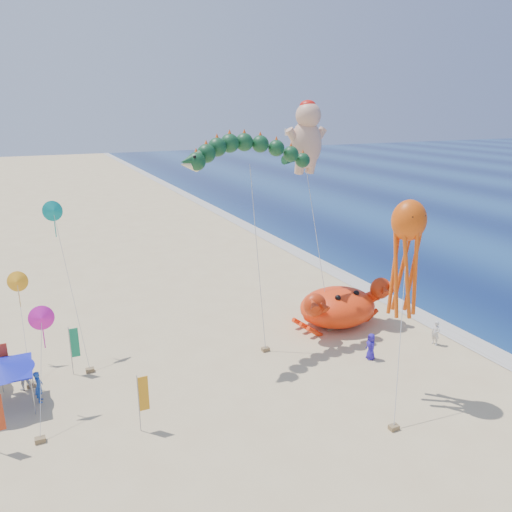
{
  "coord_description": "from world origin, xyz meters",
  "views": [
    {
      "loc": [
        -15.25,
        -26.56,
        15.96
      ],
      "look_at": [
        -2.0,
        2.0,
        6.5
      ],
      "focal_mm": 35.0,
      "sensor_mm": 36.0,
      "label": 1
    }
  ],
  "objects_px": {
    "octopus_kite": "(406,250)",
    "canopy_blue": "(0,367)",
    "dragon_kite": "(248,157)",
    "cherub_kite": "(307,136)",
    "crab_inflatable": "(338,306)"
  },
  "relations": [
    {
      "from": "crab_inflatable",
      "to": "dragon_kite",
      "type": "height_order",
      "value": "dragon_kite"
    },
    {
      "from": "octopus_kite",
      "to": "canopy_blue",
      "type": "xyz_separation_m",
      "value": [
        -20.5,
        7.82,
        -6.17
      ]
    },
    {
      "from": "cherub_kite",
      "to": "octopus_kite",
      "type": "xyz_separation_m",
      "value": [
        -0.98,
        -12.43,
        -5.31
      ]
    },
    {
      "from": "dragon_kite",
      "to": "canopy_blue",
      "type": "distance_m",
      "value": 18.83
    },
    {
      "from": "octopus_kite",
      "to": "canopy_blue",
      "type": "distance_m",
      "value": 22.79
    },
    {
      "from": "dragon_kite",
      "to": "octopus_kite",
      "type": "bearing_deg",
      "value": -63.21
    },
    {
      "from": "crab_inflatable",
      "to": "cherub_kite",
      "type": "distance_m",
      "value": 12.86
    },
    {
      "from": "dragon_kite",
      "to": "cherub_kite",
      "type": "relative_size",
      "value": 0.85
    },
    {
      "from": "dragon_kite",
      "to": "octopus_kite",
      "type": "height_order",
      "value": "dragon_kite"
    },
    {
      "from": "crab_inflatable",
      "to": "cherub_kite",
      "type": "height_order",
      "value": "cherub_kite"
    },
    {
      "from": "cherub_kite",
      "to": "octopus_kite",
      "type": "distance_m",
      "value": 13.55
    },
    {
      "from": "dragon_kite",
      "to": "octopus_kite",
      "type": "relative_size",
      "value": 1.23
    },
    {
      "from": "dragon_kite",
      "to": "canopy_blue",
      "type": "height_order",
      "value": "dragon_kite"
    },
    {
      "from": "dragon_kite",
      "to": "canopy_blue",
      "type": "bearing_deg",
      "value": -172.9
    },
    {
      "from": "crab_inflatable",
      "to": "dragon_kite",
      "type": "distance_m",
      "value": 13.41
    }
  ]
}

